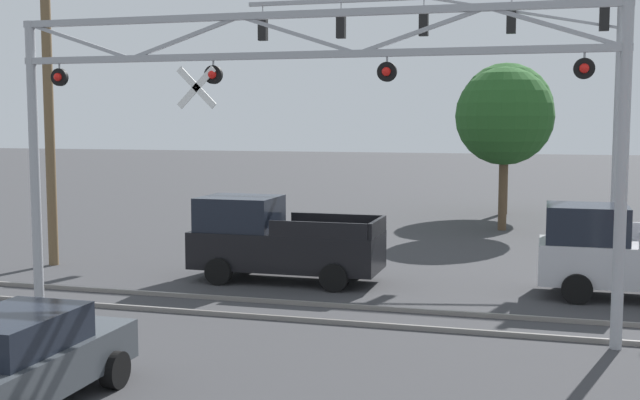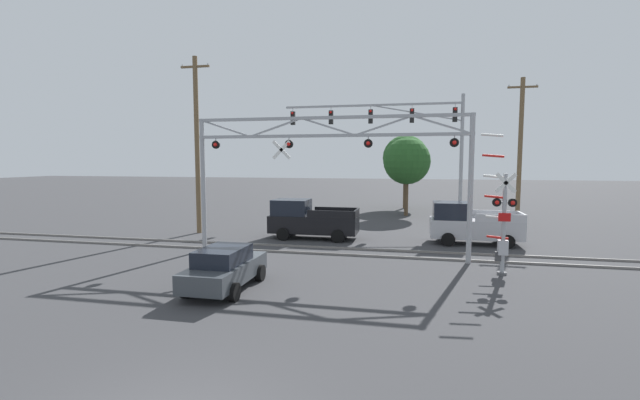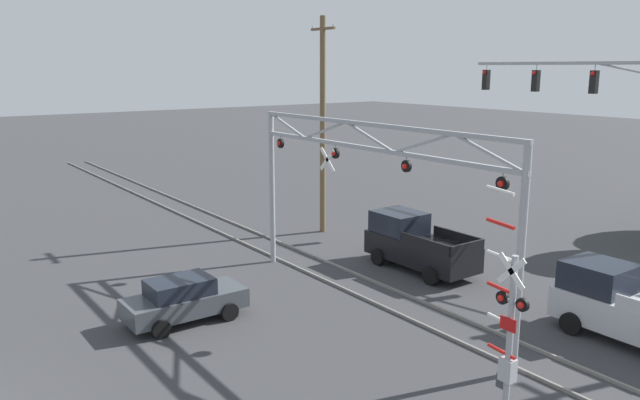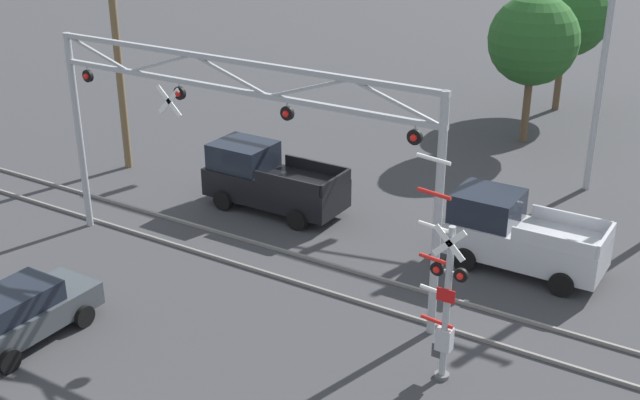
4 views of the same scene
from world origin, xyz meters
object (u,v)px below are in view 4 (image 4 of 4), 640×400
Objects in this scene: crossing_signal_mast at (444,303)px; utility_pole_left at (115,29)px; pickup_truck_following at (516,235)px; background_tree_beyond_span at (533,40)px; traffic_signal_span at (510,4)px; pickup_truck_lead at (268,180)px; background_tree_far_left_verge at (567,12)px; crossing_gantry at (232,123)px; sedan_waiting at (21,313)px.

crossing_signal_mast is 0.52× the size of utility_pole_left.
background_tree_beyond_span is (-3.50, 11.25, 3.28)m from pickup_truck_following.
crossing_signal_mast is 14.64m from traffic_signal_span.
traffic_signal_span is at bearing 30.15° from utility_pole_left.
traffic_signal_span is 2.56× the size of pickup_truck_lead.
utility_pole_left is at bearing -125.78° from background_tree_far_left_verge.
pickup_truck_following is 16.22m from utility_pole_left.
background_tree_far_left_verge is at bearing 92.81° from traffic_signal_span.
crossing_signal_mast reaches higher than pickup_truck_lead.
pickup_truck_lead and pickup_truck_following have the same top height.
crossing_gantry is 2.02× the size of background_tree_beyond_span.
sedan_waiting is 13.04m from utility_pole_left.
background_tree_far_left_verge reaches higher than sedan_waiting.
utility_pole_left reaches higher than background_tree_far_left_verge.
utility_pole_left reaches higher than sedan_waiting.
crossing_signal_mast is at bearing -33.24° from pickup_truck_lead.
crossing_gantry is 12.45m from traffic_signal_span.
pickup_truck_following is at bearing -72.71° from background_tree_beyond_span.
crossing_gantry is 1.86× the size of background_tree_far_left_verge.
sedan_waiting is 0.37× the size of utility_pole_left.
crossing_gantry reaches higher than pickup_truck_lead.
background_tree_beyond_span reaches higher than crossing_signal_mast.
sedan_waiting is (-9.14, -10.22, -0.30)m from pickup_truck_following.
utility_pole_left is (-16.01, 6.29, 3.42)m from crossing_signal_mast.
traffic_signal_span is 10.69m from pickup_truck_lead.
crossing_signal_mast is 18.03m from background_tree_beyond_span.
pickup_truck_following is 1.18× the size of sedan_waiting.
sedan_waiting is 0.63× the size of background_tree_beyond_span.
crossing_gantry is at bearing -98.09° from background_tree_far_left_verge.
traffic_signal_span is at bearing 73.65° from crossing_gantry.
utility_pole_left is (-15.62, 0.10, 4.34)m from pickup_truck_following.
background_tree_far_left_verge reaches higher than background_tree_beyond_span.
background_tree_beyond_span reaches higher than pickup_truck_following.
utility_pole_left is at bearing 122.14° from sedan_waiting.
pickup_truck_lead is at bearing -114.10° from background_tree_beyond_span.
crossing_signal_mast is at bearing -77.42° from background_tree_beyond_span.
utility_pole_left is at bearing -149.85° from traffic_signal_span.
sedan_waiting is at bearing -108.57° from traffic_signal_span.
crossing_gantry is at bearing -101.56° from background_tree_beyond_span.
crossing_signal_mast is 0.87× the size of background_tree_beyond_span.
background_tree_beyond_span is (3.23, 15.79, -0.21)m from crossing_gantry.
traffic_signal_span is at bearing 114.18° from pickup_truck_following.
background_tree_far_left_verge is (-4.12, 22.80, 2.66)m from crossing_signal_mast.
utility_pole_left is at bearing 152.45° from crossing_gantry.
traffic_signal_span is 2.03× the size of background_tree_beyond_span.
crossing_gantry is at bearing -65.79° from pickup_truck_lead.
background_tree_beyond_span is at bearing 102.58° from crossing_signal_mast.
pickup_truck_lead is 8.66m from pickup_truck_following.
crossing_signal_mast reaches higher than sedan_waiting.
crossing_gantry reaches higher than pickup_truck_following.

